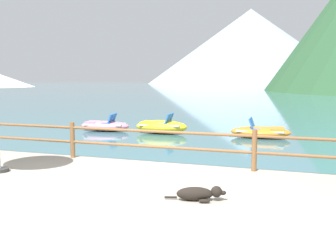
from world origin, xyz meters
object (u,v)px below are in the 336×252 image
Objects in this scene: pedal_boat_0 at (161,126)px; pedal_boat_2 at (105,125)px; pedal_boat_3 at (261,132)px; dog_resting at (199,194)px.

pedal_boat_0 reaches higher than pedal_boat_2.
pedal_boat_3 is at bearing 2.17° from pedal_boat_2.
dog_resting is at bearing -54.77° from pedal_boat_2.
dog_resting is at bearing -89.96° from pedal_boat_3.
dog_resting is 0.44× the size of pedal_boat_0.
pedal_boat_2 is at bearing 125.23° from dog_resting.
dog_resting is 0.43× the size of pedal_boat_2.
pedal_boat_0 is at bearing 1.32° from pedal_boat_2.
pedal_boat_0 is at bearing -177.28° from pedal_boat_3.
pedal_boat_3 is (4.37, 0.21, -0.07)m from pedal_boat_0.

